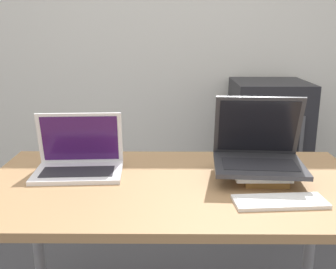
% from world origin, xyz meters
% --- Properties ---
extents(wall_back, '(8.00, 0.05, 2.70)m').
position_xyz_m(wall_back, '(0.00, 2.09, 1.35)').
color(wall_back, silver).
rests_on(wall_back, ground_plane).
extents(desk, '(1.39, 0.74, 0.75)m').
position_xyz_m(desk, '(0.00, 0.37, 0.66)').
color(desk, '#9E754C').
rests_on(desk, ground_plane).
extents(laptop_left, '(0.34, 0.24, 0.23)m').
position_xyz_m(laptop_left, '(-0.37, 0.47, 0.80)').
color(laptop_left, silver).
rests_on(laptop_left, desk).
extents(book_stack, '(0.20, 0.22, 0.05)m').
position_xyz_m(book_stack, '(0.32, 0.41, 0.78)').
color(book_stack, olive).
rests_on(book_stack, desk).
extents(laptop_on_books, '(0.34, 0.28, 0.26)m').
position_xyz_m(laptop_on_books, '(0.31, 0.42, 0.85)').
color(laptop_on_books, '#333338').
rests_on(laptop_on_books, book_stack).
extents(wireless_keyboard, '(0.30, 0.13, 0.01)m').
position_xyz_m(wireless_keyboard, '(0.33, 0.20, 0.76)').
color(wireless_keyboard, white).
rests_on(wireless_keyboard, desk).
extents(mini_fridge, '(0.51, 0.54, 0.93)m').
position_xyz_m(mini_fridge, '(0.68, 1.77, 0.47)').
color(mini_fridge, '#232328').
rests_on(mini_fridge, ground_plane).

